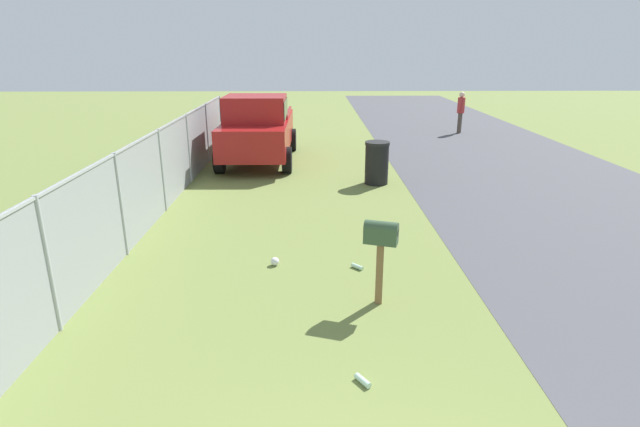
# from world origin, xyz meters

# --- Properties ---
(mailbox) EXTENTS (0.33, 0.50, 1.23)m
(mailbox) POSITION_xyz_m (4.83, -0.50, 0.98)
(mailbox) COLOR brown
(mailbox) RESTS_ON ground
(pickup_truck) EXTENTS (4.96, 2.23, 2.09)m
(pickup_truck) POSITION_xyz_m (14.03, 2.11, 1.10)
(pickup_truck) COLOR maroon
(pickup_truck) RESTS_ON ground
(trash_bin) EXTENTS (0.65, 0.65, 1.12)m
(trash_bin) POSITION_xyz_m (11.33, -1.27, 0.57)
(trash_bin) COLOR black
(trash_bin) RESTS_ON ground
(pedestrian) EXTENTS (0.43, 0.39, 1.70)m
(pedestrian) POSITION_xyz_m (19.38, -5.75, 0.99)
(pedestrian) COLOR #4C4238
(pedestrian) RESTS_ON ground
(fence_section) EXTENTS (14.89, 0.07, 1.82)m
(fence_section) POSITION_xyz_m (9.12, 3.71, 0.98)
(fence_section) COLOR #9EA3A8
(fence_section) RESTS_ON ground
(litter_bottle_far_scatter) EXTENTS (0.21, 0.20, 0.07)m
(litter_bottle_far_scatter) POSITION_xyz_m (5.98, -0.30, 0.04)
(litter_bottle_far_scatter) COLOR #B2D8BF
(litter_bottle_far_scatter) RESTS_ON ground
(litter_bottle_midfield_a) EXTENTS (0.22, 0.18, 0.07)m
(litter_bottle_midfield_a) POSITION_xyz_m (3.03, -0.11, 0.04)
(litter_bottle_midfield_a) COLOR #B2D8BF
(litter_bottle_midfield_a) RESTS_ON ground
(litter_bag_midfield_b) EXTENTS (0.14, 0.14, 0.14)m
(litter_bag_midfield_b) POSITION_xyz_m (6.14, 1.07, 0.07)
(litter_bag_midfield_b) COLOR silver
(litter_bag_midfield_b) RESTS_ON ground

